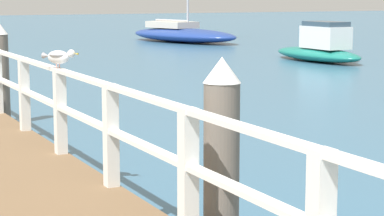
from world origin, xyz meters
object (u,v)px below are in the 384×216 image
(dock_piling_near, at_px, (221,168))
(seagull_foreground, at_px, (59,56))
(boat_2, at_px, (182,34))
(dock_piling_far, at_px, (1,74))
(boat_5, at_px, (320,48))

(dock_piling_near, height_order, seagull_foreground, dock_piling_near)
(dock_piling_near, height_order, boat_2, boat_2)
(dock_piling_near, bearing_deg, seagull_foreground, 97.09)
(dock_piling_near, xyz_separation_m, dock_piling_far, (0.00, 7.73, 0.00))
(boat_2, bearing_deg, boat_5, 73.41)
(dock_piling_far, bearing_deg, seagull_foreground, -94.54)
(boat_2, relative_size, boat_5, 2.11)
(dock_piling_far, relative_size, seagull_foreground, 4.26)
(seagull_foreground, relative_size, boat_5, 0.10)
(boat_5, bearing_deg, boat_2, -92.34)
(boat_5, bearing_deg, dock_piling_far, 31.29)
(dock_piling_near, distance_m, boat_2, 29.42)
(boat_2, height_order, boat_5, boat_2)
(boat_5, bearing_deg, seagull_foreground, 43.86)
(boat_2, xyz_separation_m, boat_5, (-0.40, -11.33, 0.05))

